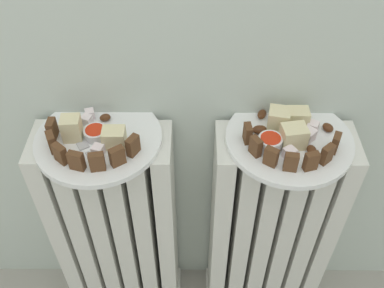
# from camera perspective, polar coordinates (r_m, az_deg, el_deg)

# --- Properties ---
(radiator_left) EXTENTS (0.31, 0.13, 0.65)m
(radiator_left) POSITION_cam_1_polar(r_m,az_deg,el_deg) (1.17, -9.68, -11.21)
(radiator_left) COLOR silver
(radiator_left) RESTS_ON ground_plane
(radiator_right) EXTENTS (0.31, 0.13, 0.65)m
(radiator_right) POSITION_cam_1_polar(r_m,az_deg,el_deg) (1.17, 9.69, -11.29)
(radiator_right) COLOR silver
(radiator_right) RESTS_ON ground_plane
(plate_left) EXTENTS (0.26, 0.26, 0.01)m
(plate_left) POSITION_cam_1_polar(r_m,az_deg,el_deg) (0.92, -12.19, 0.67)
(plate_left) COLOR white
(plate_left) RESTS_ON radiator_left
(plate_right) EXTENTS (0.26, 0.26, 0.01)m
(plate_right) POSITION_cam_1_polar(r_m,az_deg,el_deg) (0.91, 12.21, 0.57)
(plate_right) COLOR white
(plate_right) RESTS_ON radiator_right
(dark_cake_slice_left_0) EXTENTS (0.01, 0.03, 0.04)m
(dark_cake_slice_left_0) POSITION_cam_1_polar(r_m,az_deg,el_deg) (0.92, -17.83, 1.89)
(dark_cake_slice_left_0) COLOR #56351E
(dark_cake_slice_left_0) RESTS_ON plate_left
(dark_cake_slice_left_1) EXTENTS (0.02, 0.03, 0.04)m
(dark_cake_slice_left_1) POSITION_cam_1_polar(r_m,az_deg,el_deg) (0.89, -17.88, 0.23)
(dark_cake_slice_left_1) COLOR #56351E
(dark_cake_slice_left_1) RESTS_ON plate_left
(dark_cake_slice_left_2) EXTENTS (0.03, 0.03, 0.04)m
(dark_cake_slice_left_2) POSITION_cam_1_polar(r_m,az_deg,el_deg) (0.87, -16.89, -1.21)
(dark_cake_slice_left_2) COLOR #56351E
(dark_cake_slice_left_2) RESTS_ON plate_left
(dark_cake_slice_left_3) EXTENTS (0.03, 0.02, 0.04)m
(dark_cake_slice_left_3) POSITION_cam_1_polar(r_m,az_deg,el_deg) (0.85, -14.94, -2.13)
(dark_cake_slice_left_3) COLOR #56351E
(dark_cake_slice_left_3) RESTS_ON plate_left
(dark_cake_slice_left_4) EXTENTS (0.03, 0.02, 0.04)m
(dark_cake_slice_left_4) POSITION_cam_1_polar(r_m,az_deg,el_deg) (0.83, -12.41, -2.26)
(dark_cake_slice_left_4) COLOR #56351E
(dark_cake_slice_left_4) RESTS_ON plate_left
(dark_cake_slice_left_5) EXTENTS (0.03, 0.03, 0.04)m
(dark_cake_slice_left_5) POSITION_cam_1_polar(r_m,az_deg,el_deg) (0.84, -9.86, -1.57)
(dark_cake_slice_left_5) COLOR #56351E
(dark_cake_slice_left_5) RESTS_ON plate_left
(dark_cake_slice_left_6) EXTENTS (0.03, 0.03, 0.04)m
(dark_cake_slice_left_6) POSITION_cam_1_polar(r_m,az_deg,el_deg) (0.85, -7.88, -0.20)
(dark_cake_slice_left_6) COLOR #56351E
(dark_cake_slice_left_6) RESTS_ON plate_left
(marble_cake_slice_left_0) EXTENTS (0.04, 0.04, 0.05)m
(marble_cake_slice_left_0) POSITION_cam_1_polar(r_m,az_deg,el_deg) (0.90, -15.49, 1.99)
(marble_cake_slice_left_0) COLOR beige
(marble_cake_slice_left_0) RESTS_ON plate_left
(marble_cake_slice_left_1) EXTENTS (0.04, 0.04, 0.04)m
(marble_cake_slice_left_1) POSITION_cam_1_polar(r_m,az_deg,el_deg) (0.87, -10.26, 0.81)
(marble_cake_slice_left_1) COLOR beige
(marble_cake_slice_left_1) RESTS_ON plate_left
(turkish_delight_left_0) EXTENTS (0.03, 0.03, 0.02)m
(turkish_delight_left_0) POSITION_cam_1_polar(r_m,az_deg,el_deg) (0.87, -12.26, -0.79)
(turkish_delight_left_0) COLOR white
(turkish_delight_left_0) RESTS_ON plate_left
(turkish_delight_left_1) EXTENTS (0.02, 0.02, 0.02)m
(turkish_delight_left_1) POSITION_cam_1_polar(r_m,az_deg,el_deg) (0.95, -13.26, 3.82)
(turkish_delight_left_1) COLOR white
(turkish_delight_left_1) RESTS_ON plate_left
(turkish_delight_left_2) EXTENTS (0.03, 0.03, 0.02)m
(turkish_delight_left_2) POSITION_cam_1_polar(r_m,az_deg,el_deg) (0.94, -13.63, 3.03)
(turkish_delight_left_2) COLOR white
(turkish_delight_left_2) RESTS_ON plate_left
(medjool_date_left_0) EXTENTS (0.03, 0.02, 0.01)m
(medjool_date_left_0) POSITION_cam_1_polar(r_m,az_deg,el_deg) (0.94, -15.21, 2.47)
(medjool_date_left_0) COLOR #4C2814
(medjool_date_left_0) RESTS_ON plate_left
(medjool_date_left_1) EXTENTS (0.03, 0.02, 0.02)m
(medjool_date_left_1) POSITION_cam_1_polar(r_m,az_deg,el_deg) (0.94, -11.37, 3.37)
(medjool_date_left_1) COLOR #4C2814
(medjool_date_left_1) RESTS_ON plate_left
(jam_bowl_left) EXTENTS (0.05, 0.05, 0.02)m
(jam_bowl_left) POSITION_cam_1_polar(r_m,az_deg,el_deg) (0.90, -12.58, 1.44)
(jam_bowl_left) COLOR white
(jam_bowl_left) RESTS_ON plate_left
(dark_cake_slice_right_0) EXTENTS (0.02, 0.03, 0.04)m
(dark_cake_slice_right_0) POSITION_cam_1_polar(r_m,az_deg,el_deg) (0.87, 6.97, 1.36)
(dark_cake_slice_right_0) COLOR #56351E
(dark_cake_slice_right_0) RESTS_ON plate_right
(dark_cake_slice_right_1) EXTENTS (0.02, 0.03, 0.04)m
(dark_cake_slice_right_1) POSITION_cam_1_polar(r_m,az_deg,el_deg) (0.85, 7.99, -0.30)
(dark_cake_slice_right_1) COLOR #56351E
(dark_cake_slice_right_1) RESTS_ON plate_right
(dark_cake_slice_right_2) EXTENTS (0.03, 0.03, 0.04)m
(dark_cake_slice_right_2) POSITION_cam_1_polar(r_m,az_deg,el_deg) (0.84, 9.94, -1.63)
(dark_cake_slice_right_2) COLOR #56351E
(dark_cake_slice_right_2) RESTS_ON plate_right
(dark_cake_slice_right_3) EXTENTS (0.03, 0.02, 0.04)m
(dark_cake_slice_right_3) POSITION_cam_1_polar(r_m,az_deg,el_deg) (0.83, 12.44, -2.31)
(dark_cake_slice_right_3) COLOR #56351E
(dark_cake_slice_right_3) RESTS_ON plate_right
(dark_cake_slice_right_4) EXTENTS (0.03, 0.02, 0.04)m
(dark_cake_slice_right_4) POSITION_cam_1_polar(r_m,az_deg,el_deg) (0.84, 14.91, -2.17)
(dark_cake_slice_right_4) COLOR #56351E
(dark_cake_slice_right_4) RESTS_ON plate_right
(dark_cake_slice_right_5) EXTENTS (0.03, 0.03, 0.04)m
(dark_cake_slice_right_5) POSITION_cam_1_polar(r_m,az_deg,el_deg) (0.87, 16.83, -1.29)
(dark_cake_slice_right_5) COLOR #56351E
(dark_cake_slice_right_5) RESTS_ON plate_right
(dark_cake_slice_right_6) EXTENTS (0.02, 0.03, 0.04)m
(dark_cake_slice_right_6) POSITION_cam_1_polar(r_m,az_deg,el_deg) (0.89, 17.83, 0.12)
(dark_cake_slice_right_6) COLOR #56351E
(dark_cake_slice_right_6) RESTS_ON plate_right
(marble_cake_slice_right_0) EXTENTS (0.05, 0.05, 0.05)m
(marble_cake_slice_right_0) POSITION_cam_1_polar(r_m,az_deg,el_deg) (0.88, 12.74, 0.96)
(marble_cake_slice_right_0) COLOR beige
(marble_cake_slice_right_0) RESTS_ON plate_right
(marble_cake_slice_right_1) EXTENTS (0.05, 0.05, 0.05)m
(marble_cake_slice_right_1) POSITION_cam_1_polar(r_m,az_deg,el_deg) (0.91, 10.89, 3.09)
(marble_cake_slice_right_1) COLOR beige
(marble_cake_slice_right_1) RESTS_ON plate_right
(marble_cake_slice_right_2) EXTENTS (0.04, 0.03, 0.04)m
(marble_cake_slice_right_2) POSITION_cam_1_polar(r_m,az_deg,el_deg) (0.93, 13.27, 3.34)
(marble_cake_slice_right_2) COLOR beige
(marble_cake_slice_right_2) RESTS_ON plate_right
(turkish_delight_right_0) EXTENTS (0.04, 0.04, 0.02)m
(turkish_delight_right_0) POSITION_cam_1_polar(r_m,az_deg,el_deg) (0.91, 14.55, 1.16)
(turkish_delight_right_0) COLOR white
(turkish_delight_right_0) RESTS_ON plate_right
(turkish_delight_right_1) EXTENTS (0.02, 0.02, 0.02)m
(turkish_delight_right_1) POSITION_cam_1_polar(r_m,az_deg,el_deg) (0.94, 11.07, 3.74)
(turkish_delight_right_1) COLOR white
(turkish_delight_right_1) RESTS_ON plate_right
(turkish_delight_right_2) EXTENTS (0.03, 0.03, 0.02)m
(turkish_delight_right_2) POSITION_cam_1_polar(r_m,az_deg,el_deg) (0.86, 12.28, -1.17)
(turkish_delight_right_2) COLOR white
(turkish_delight_right_2) RESTS_ON plate_right
(turkish_delight_right_3) EXTENTS (0.03, 0.03, 0.02)m
(turkish_delight_right_3) POSITION_cam_1_polar(r_m,az_deg,el_deg) (0.93, 15.14, 2.19)
(turkish_delight_right_3) COLOR white
(turkish_delight_right_3) RESTS_ON plate_right
(medjool_date_right_0) EXTENTS (0.03, 0.03, 0.02)m
(medjool_date_right_0) POSITION_cam_1_polar(r_m,az_deg,el_deg) (0.94, 16.95, 2.05)
(medjool_date_right_0) COLOR #4C2814
(medjool_date_right_0) RESTS_ON plate_right
(medjool_date_right_1) EXTENTS (0.03, 0.02, 0.02)m
(medjool_date_right_1) POSITION_cam_1_polar(r_m,az_deg,el_deg) (0.90, 8.50, 1.85)
(medjool_date_right_1) COLOR #4C2814
(medjool_date_right_1) RESTS_ON plate_right
(medjool_date_right_2) EXTENTS (0.03, 0.03, 0.01)m
(medjool_date_right_2) POSITION_cam_1_polar(r_m,az_deg,el_deg) (0.94, 8.82, 3.83)
(medjool_date_right_2) COLOR #4C2814
(medjool_date_right_2) RESTS_ON plate_right
(medjool_date_right_3) EXTENTS (0.02, 0.03, 0.01)m
(medjool_date_right_3) POSITION_cam_1_polar(r_m,az_deg,el_deg) (0.88, 14.99, -0.79)
(medjool_date_right_3) COLOR #4C2814
(medjool_date_right_3) RESTS_ON plate_right
(jam_bowl_right) EXTENTS (0.05, 0.05, 0.03)m
(jam_bowl_right) POSITION_cam_1_polar(r_m,az_deg,el_deg) (0.87, 9.83, 0.23)
(jam_bowl_right) COLOR white
(jam_bowl_right) RESTS_ON plate_right
(fork) EXTENTS (0.06, 0.08, 0.00)m
(fork) POSITION_cam_1_polar(r_m,az_deg,el_deg) (0.88, -13.54, -1.18)
(fork) COLOR #B7B7BC
(fork) RESTS_ON plate_left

